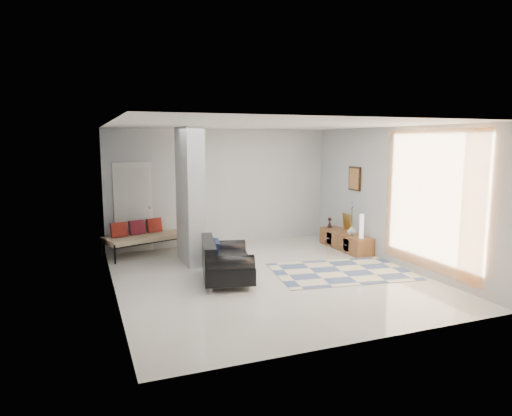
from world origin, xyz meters
name	(u,v)px	position (x,y,z in m)	size (l,w,h in m)	color
floor	(269,277)	(0.00, 0.00, 0.00)	(6.00, 6.00, 0.00)	beige
ceiling	(270,125)	(0.00, 0.00, 2.80)	(6.00, 6.00, 0.00)	white
wall_back	(221,187)	(0.00, 3.00, 1.40)	(6.00, 6.00, 0.00)	#B5B8BA
wall_front	(365,234)	(0.00, -3.00, 1.40)	(6.00, 6.00, 0.00)	#B5B8BA
wall_left	(112,211)	(-2.75, 0.00, 1.40)	(6.00, 6.00, 0.00)	#B5B8BA
wall_right	(393,196)	(2.75, 0.00, 1.40)	(6.00, 6.00, 0.00)	#B5B8BA
partition_column	(190,195)	(-1.10, 1.60, 1.40)	(0.35, 1.20, 2.80)	#A8ACAF
hallway_door	(133,207)	(-2.10, 2.96, 1.02)	(0.85, 0.06, 2.04)	silver
curtain	(430,201)	(2.67, -1.15, 1.45)	(2.55, 2.55, 0.00)	orange
wall_art	(355,179)	(2.72, 1.36, 1.65)	(0.04, 0.45, 0.55)	#311D0D
media_console	(345,241)	(2.52, 1.37, 0.21)	(0.45, 1.67, 0.80)	brown
loveseat	(224,262)	(-0.86, 0.06, 0.36)	(1.13, 1.60, 0.76)	silver
daybed	(145,236)	(-1.90, 2.61, 0.41)	(1.99, 1.31, 0.77)	black
area_rug	(342,272)	(1.44, -0.22, 0.01)	(2.59, 1.73, 0.01)	beige
cylinder_lamp	(362,226)	(2.50, 0.71, 0.66)	(0.10, 0.10, 0.53)	white
bronze_figurine	(330,223)	(2.47, 2.02, 0.52)	(0.12, 0.12, 0.25)	black
vase	(351,230)	(2.47, 1.05, 0.51)	(0.21, 0.21, 0.22)	silver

